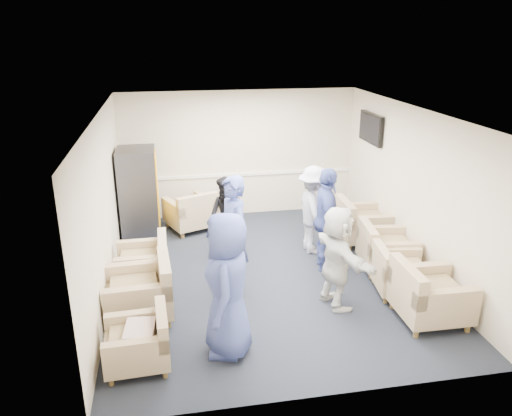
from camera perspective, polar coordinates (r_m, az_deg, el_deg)
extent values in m
plane|color=black|center=(8.44, 1.20, -7.58)|extent=(6.00, 6.00, 0.00)
plane|color=white|center=(7.59, 1.35, 10.83)|extent=(6.00, 6.00, 0.00)
cube|color=beige|center=(10.75, -1.95, 6.18)|extent=(5.00, 0.02, 2.70)
cube|color=beige|center=(5.25, 7.94, -9.27)|extent=(5.00, 0.02, 2.70)
cube|color=beige|center=(7.82, -16.97, 0.02)|extent=(0.02, 6.00, 2.70)
cube|color=beige|center=(8.74, 17.55, 2.02)|extent=(0.02, 6.00, 2.70)
cube|color=white|center=(10.85, -1.91, 3.84)|extent=(4.98, 0.04, 0.06)
cube|color=black|center=(10.13, 13.01, 8.89)|extent=(0.07, 1.00, 0.58)
cube|color=black|center=(10.11, 12.82, 8.89)|extent=(0.01, 0.92, 0.50)
cube|color=#46474D|center=(10.17, 13.15, 8.06)|extent=(0.04, 0.10, 0.25)
cube|color=tan|center=(6.44, -13.43, -15.38)|extent=(0.79, 0.79, 0.25)
cube|color=#8F784F|center=(6.34, -13.55, -14.13)|extent=(0.55, 0.51, 0.09)
cube|color=tan|center=(6.27, -10.69, -12.89)|extent=(0.16, 0.76, 0.36)
cube|color=tan|center=(7.36, -13.23, -10.09)|extent=(0.96, 0.96, 0.30)
cube|color=#8F784F|center=(7.26, -13.36, -8.69)|extent=(0.67, 0.63, 0.11)
cube|color=tan|center=(7.19, -10.39, -7.31)|extent=(0.20, 0.92, 0.43)
cube|color=tan|center=(8.31, -12.84, -6.67)|extent=(0.82, 0.82, 0.27)
cube|color=#8F784F|center=(8.23, -12.93, -5.54)|extent=(0.57, 0.53, 0.10)
cube|color=tan|center=(8.16, -10.63, -4.49)|extent=(0.14, 0.81, 0.38)
cube|color=tan|center=(7.51, 19.29, -10.08)|extent=(0.93, 0.93, 0.30)
cube|color=#8F784F|center=(7.41, 19.47, -8.70)|extent=(0.65, 0.60, 0.11)
cube|color=tan|center=(7.17, 16.90, -7.94)|extent=(0.16, 0.92, 0.43)
cube|color=tan|center=(8.13, 16.26, -7.63)|extent=(0.90, 0.90, 0.26)
cube|color=#8F784F|center=(8.05, 16.38, -6.49)|extent=(0.62, 0.59, 0.09)
cube|color=tan|center=(7.89, 14.16, -5.69)|extent=(0.24, 0.81, 0.38)
cube|color=tan|center=(8.81, 14.73, -5.13)|extent=(0.97, 0.97, 0.28)
cube|color=#8F784F|center=(8.73, 14.84, -3.98)|extent=(0.67, 0.63, 0.10)
cube|color=tan|center=(8.57, 12.62, -3.14)|extent=(0.25, 0.88, 0.41)
cube|color=tan|center=(9.78, 12.13, -2.28)|extent=(0.95, 0.95, 0.30)
cube|color=#8F784F|center=(9.71, 12.21, -1.17)|extent=(0.66, 0.62, 0.11)
cube|color=tan|center=(9.54, 10.14, -0.39)|extent=(0.19, 0.91, 0.43)
cube|color=tan|center=(10.28, -7.50, -0.94)|extent=(1.15, 1.15, 0.29)
cube|color=#8F784F|center=(10.22, -7.55, 0.08)|extent=(0.76, 0.78, 0.10)
cube|color=tan|center=(9.85, -6.66, 0.33)|extent=(0.86, 0.47, 0.41)
cube|color=#46474D|center=(9.83, -13.24, 1.54)|extent=(0.70, 0.84, 1.78)
cube|color=orange|center=(9.79, -11.18, 2.17)|extent=(0.02, 0.72, 1.42)
cube|color=black|center=(10.04, -10.89, -1.88)|extent=(0.02, 0.42, 0.11)
cube|color=black|center=(7.75, -10.68, -9.12)|extent=(0.26, 0.19, 0.36)
sphere|color=black|center=(7.67, -10.76, -8.06)|extent=(0.18, 0.18, 0.18)
cube|color=beige|center=(6.30, -13.14, -13.60)|extent=(0.39, 0.49, 0.13)
imported|color=#3F4E98|center=(6.16, -3.25, -8.82)|extent=(0.77, 1.02, 1.87)
imported|color=#3F4E98|center=(7.55, -2.70, -3.19)|extent=(0.63, 0.79, 1.87)
imported|color=black|center=(8.74, -3.27, -1.25)|extent=(0.92, 0.92, 1.50)
imported|color=silver|center=(9.03, 6.59, -0.23)|extent=(0.64, 1.07, 1.62)
imported|color=#3F4E98|center=(8.38, 8.01, -1.35)|extent=(0.61, 1.10, 1.77)
imported|color=silver|center=(7.33, 9.26, -5.57)|extent=(0.71, 1.50, 1.55)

